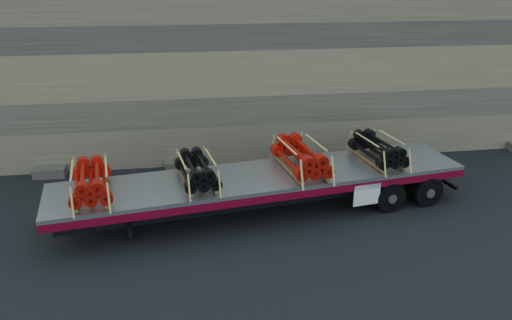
{
  "coord_description": "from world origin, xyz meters",
  "views": [
    {
      "loc": [
        -2.68,
        -14.11,
        7.63
      ],
      "look_at": [
        -0.45,
        1.07,
        1.64
      ],
      "focal_mm": 35.0,
      "sensor_mm": 36.0,
      "label": 1
    }
  ],
  "objects_px": {
    "trailer": "(263,193)",
    "bundle_front": "(91,182)",
    "bundle_midrear": "(301,158)",
    "bundle_rear": "(378,150)",
    "bundle_midfront": "(197,171)"
  },
  "relations": [
    {
      "from": "bundle_midrear",
      "to": "bundle_rear",
      "type": "xyz_separation_m",
      "value": [
        2.8,
        0.42,
        -0.04
      ]
    },
    {
      "from": "trailer",
      "to": "bundle_front",
      "type": "relative_size",
      "value": 5.8
    },
    {
      "from": "trailer",
      "to": "bundle_rear",
      "type": "height_order",
      "value": "bundle_rear"
    },
    {
      "from": "bundle_front",
      "to": "bundle_midrear",
      "type": "distance_m",
      "value": 6.57
    },
    {
      "from": "bundle_front",
      "to": "bundle_rear",
      "type": "bearing_deg",
      "value": 0.0
    },
    {
      "from": "bundle_midfront",
      "to": "bundle_front",
      "type": "bearing_deg",
      "value": 180.0
    },
    {
      "from": "trailer",
      "to": "bundle_midfront",
      "type": "height_order",
      "value": "bundle_midfront"
    },
    {
      "from": "trailer",
      "to": "bundle_rear",
      "type": "bearing_deg",
      "value": 0.0
    },
    {
      "from": "trailer",
      "to": "bundle_midfront",
      "type": "distance_m",
      "value": 2.4
    },
    {
      "from": "bundle_midrear",
      "to": "bundle_rear",
      "type": "relative_size",
      "value": 1.11
    },
    {
      "from": "trailer",
      "to": "bundle_midrear",
      "type": "relative_size",
      "value": 5.34
    },
    {
      "from": "bundle_rear",
      "to": "bundle_midfront",
      "type": "bearing_deg",
      "value": -180.0
    },
    {
      "from": "trailer",
      "to": "bundle_front",
      "type": "xyz_separation_m",
      "value": [
        -5.22,
        -0.79,
        1.08
      ]
    },
    {
      "from": "bundle_midfront",
      "to": "bundle_midrear",
      "type": "height_order",
      "value": "bundle_midrear"
    },
    {
      "from": "trailer",
      "to": "bundle_rear",
      "type": "xyz_separation_m",
      "value": [
        4.08,
        0.62,
        1.07
      ]
    }
  ]
}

